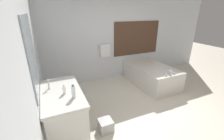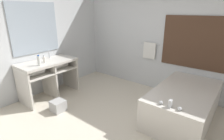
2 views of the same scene
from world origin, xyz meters
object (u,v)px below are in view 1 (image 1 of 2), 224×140
(soap_dispenser, at_px, (64,90))
(waste_bin, at_px, (106,125))
(water_bottle_1, at_px, (73,92))
(bathtub, at_px, (150,74))

(soap_dispenser, distance_m, waste_bin, 1.06)
(water_bottle_1, relative_size, soap_dispenser, 1.38)
(bathtub, bearing_deg, soap_dispenser, -157.44)
(bathtub, relative_size, waste_bin, 6.93)
(water_bottle_1, xyz_separation_m, waste_bin, (0.53, -0.02, -0.85))
(bathtub, relative_size, water_bottle_1, 7.96)
(soap_dispenser, bearing_deg, waste_bin, -17.48)
(bathtub, height_order, water_bottle_1, water_bottle_1)
(bathtub, xyz_separation_m, soap_dispenser, (-2.69, -1.12, 0.60))
(soap_dispenser, bearing_deg, water_bottle_1, -57.78)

